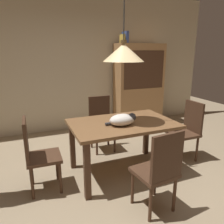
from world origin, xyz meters
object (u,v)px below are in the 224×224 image
object	(u,v)px
chair_far_back	(101,121)
book_yellow_short	(122,39)
chair_near_front	(159,169)
dining_table	(122,129)
chair_right_side	(187,128)
hutch_bookcase	(139,87)
book_blue_wide	(125,37)
cat_sleeping	(123,120)
chair_left_side	(37,152)
pendant_lamp	(124,52)

from	to	relation	value
chair_far_back	book_yellow_short	world-z (taller)	book_yellow_short
chair_near_front	chair_far_back	distance (m)	1.76
dining_table	book_yellow_short	world-z (taller)	book_yellow_short
chair_right_side	book_yellow_short	bearing A→B (deg)	98.83
dining_table	hutch_bookcase	distance (m)	2.26
chair_far_back	book_blue_wide	size ratio (longest dim) A/B	3.88
chair_right_side	book_yellow_short	xyz separation A→B (m)	(-0.29, 1.85, 1.43)
cat_sleeping	book_yellow_short	world-z (taller)	book_yellow_short
chair_far_back	book_yellow_short	bearing A→B (deg)	49.21
dining_table	cat_sleeping	xyz separation A→B (m)	(-0.05, -0.12, 0.18)
chair_left_side	book_blue_wide	distance (m)	3.11
dining_table	chair_left_side	xyz separation A→B (m)	(-1.13, 0.00, -0.14)
dining_table	chair_right_side	size ratio (longest dim) A/B	1.51
chair_right_side	chair_near_front	xyz separation A→B (m)	(-1.12, -0.88, 0.00)
chair_left_side	hutch_bookcase	size ratio (longest dim) A/B	0.50
dining_table	chair_right_side	xyz separation A→B (m)	(1.13, 0.00, -0.14)
book_yellow_short	dining_table	bearing A→B (deg)	-114.44
chair_right_side	chair_near_front	size ratio (longest dim) A/B	1.00
chair_left_side	book_yellow_short	distance (m)	3.06
book_yellow_short	book_blue_wide	bearing A→B (deg)	0.00
chair_left_side	book_blue_wide	size ratio (longest dim) A/B	3.88
dining_table	chair_left_side	size ratio (longest dim) A/B	1.51
hutch_bookcase	book_blue_wide	size ratio (longest dim) A/B	7.71
chair_right_side	cat_sleeping	bearing A→B (deg)	-174.30
hutch_bookcase	book_yellow_short	distance (m)	1.13
chair_near_front	cat_sleeping	size ratio (longest dim) A/B	2.38
dining_table	book_blue_wide	world-z (taller)	book_blue_wide
cat_sleeping	chair_far_back	bearing A→B (deg)	87.07
chair_right_side	cat_sleeping	xyz separation A→B (m)	(-1.18, -0.12, 0.32)
cat_sleeping	book_blue_wide	distance (m)	2.47
pendant_lamp	hutch_bookcase	xyz separation A→B (m)	(1.27, 1.85, -0.77)
chair_far_back	chair_right_side	bearing A→B (deg)	-37.93
chair_far_back	hutch_bookcase	world-z (taller)	hutch_bookcase
chair_left_side	chair_far_back	world-z (taller)	same
dining_table	cat_sleeping	size ratio (longest dim) A/B	3.58
chair_left_side	hutch_bookcase	distance (m)	3.05
chair_far_back	book_yellow_short	xyz separation A→B (m)	(0.84, 0.97, 1.43)
cat_sleeping	dining_table	bearing A→B (deg)	67.22
dining_table	chair_left_side	world-z (taller)	chair_left_side
chair_far_back	hutch_bookcase	distance (m)	1.64
chair_left_side	hutch_bookcase	bearing A→B (deg)	37.62
pendant_lamp	book_yellow_short	world-z (taller)	pendant_lamp
chair_near_front	pendant_lamp	size ratio (longest dim) A/B	0.72
chair_near_front	cat_sleeping	distance (m)	0.83
book_yellow_short	hutch_bookcase	bearing A→B (deg)	-0.20
cat_sleeping	hutch_bookcase	bearing A→B (deg)	56.17
dining_table	book_yellow_short	distance (m)	2.41
chair_far_back	chair_left_side	bearing A→B (deg)	-142.21
dining_table	chair_right_side	bearing A→B (deg)	0.01
chair_right_side	chair_far_back	bearing A→B (deg)	142.07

